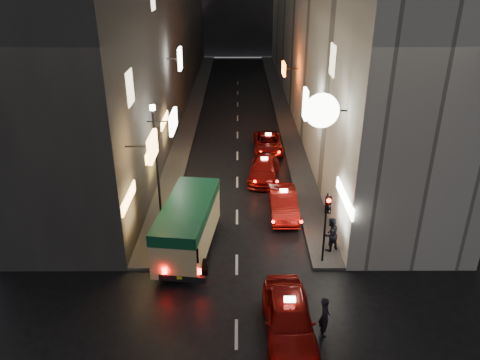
{
  "coord_description": "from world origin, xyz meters",
  "views": [
    {
      "loc": [
        0.1,
        -9.6,
        12.85
      ],
      "look_at": [
        0.17,
        13.0,
        2.26
      ],
      "focal_mm": 35.0,
      "sensor_mm": 36.0,
      "label": 1
    }
  ],
  "objects_px": {
    "taxi_near": "(289,315)",
    "pedestrian_crossing": "(325,314)",
    "minibus": "(188,221)",
    "traffic_light": "(327,215)",
    "lamp_post": "(156,155)"
  },
  "relations": [
    {
      "from": "lamp_post",
      "to": "traffic_light",
      "type": "bearing_deg",
      "value": -28.91
    },
    {
      "from": "taxi_near",
      "to": "pedestrian_crossing",
      "type": "xyz_separation_m",
      "value": [
        1.34,
        0.02,
        0.03
      ]
    },
    {
      "from": "taxi_near",
      "to": "pedestrian_crossing",
      "type": "distance_m",
      "value": 1.34
    },
    {
      "from": "traffic_light",
      "to": "minibus",
      "type": "bearing_deg",
      "value": 168.87
    },
    {
      "from": "minibus",
      "to": "taxi_near",
      "type": "height_order",
      "value": "minibus"
    },
    {
      "from": "lamp_post",
      "to": "pedestrian_crossing",
      "type": "bearing_deg",
      "value": -50.15
    },
    {
      "from": "pedestrian_crossing",
      "to": "lamp_post",
      "type": "xyz_separation_m",
      "value": [
        -7.5,
        8.98,
        2.78
      ]
    },
    {
      "from": "minibus",
      "to": "traffic_light",
      "type": "height_order",
      "value": "traffic_light"
    },
    {
      "from": "traffic_light",
      "to": "pedestrian_crossing",
      "type": "bearing_deg",
      "value": -98.93
    },
    {
      "from": "minibus",
      "to": "pedestrian_crossing",
      "type": "distance_m",
      "value": 8.04
    },
    {
      "from": "taxi_near",
      "to": "minibus",
      "type": "bearing_deg",
      "value": 126.86
    },
    {
      "from": "pedestrian_crossing",
      "to": "lamp_post",
      "type": "relative_size",
      "value": 0.3
    },
    {
      "from": "minibus",
      "to": "taxi_near",
      "type": "relative_size",
      "value": 1.07
    },
    {
      "from": "minibus",
      "to": "lamp_post",
      "type": "height_order",
      "value": "lamp_post"
    },
    {
      "from": "pedestrian_crossing",
      "to": "lamp_post",
      "type": "bearing_deg",
      "value": 39.81
    }
  ]
}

